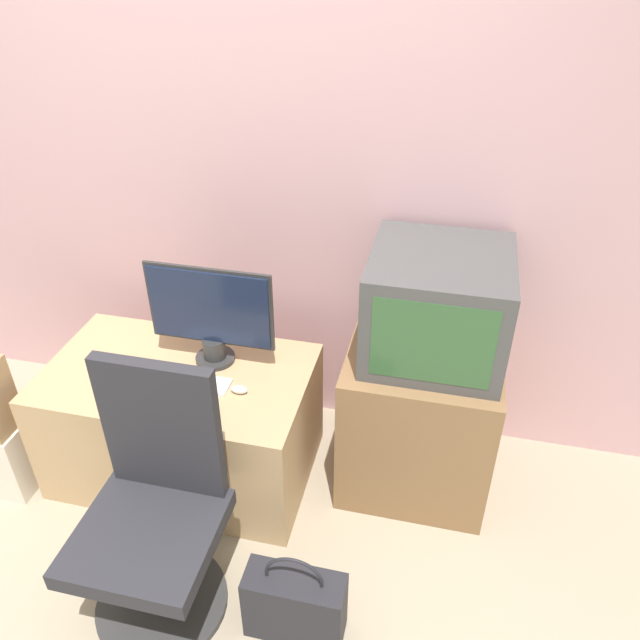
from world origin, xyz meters
The scene contains 10 objects.
ground_plane centered at (0.00, 0.00, 0.00)m, with size 12.00×12.00×0.00m, color tan.
wall_back centered at (0.00, 1.32, 1.30)m, with size 4.40×0.05×2.60m.
desk centered at (-0.12, 0.76, 0.28)m, with size 1.14×0.68×0.57m.
side_stand centered at (0.92, 0.96, 0.35)m, with size 0.63×0.61×0.69m.
main_monitor centered at (0.02, 0.88, 0.80)m, with size 0.55×0.17×0.45m.
keyboard centered at (-0.01, 0.70, 0.57)m, with size 0.31×0.10×0.01m.
mouse centered at (0.19, 0.69, 0.58)m, with size 0.07×0.04×0.03m.
crt_tv centered at (0.94, 0.99, 0.91)m, with size 0.54×0.54×0.44m.
office_chair centered at (0.06, 0.14, 0.42)m, with size 0.49×0.49×1.00m.
handbag centered at (0.58, 0.09, 0.15)m, with size 0.36×0.14×0.41m.
Camera 1 is at (0.96, -1.14, 2.22)m, focal length 35.00 mm.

